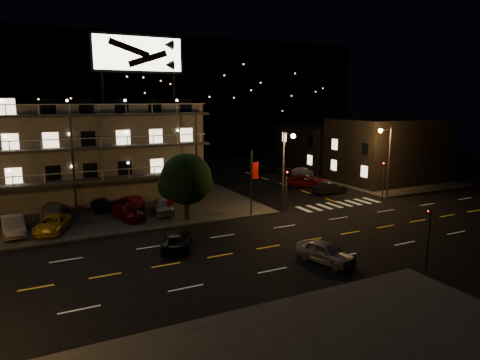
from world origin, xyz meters
name	(u,v)px	position (x,y,z in m)	size (l,w,h in m)	color
ground	(245,251)	(0.00, 0.00, 0.00)	(140.00, 140.00, 0.00)	black
curb_nw	(31,210)	(-14.00, 20.00, 0.07)	(44.00, 24.00, 0.15)	#323230
curb_ne	(365,176)	(30.00, 20.00, 0.07)	(16.00, 24.00, 0.15)	#323230
motel	(67,152)	(-9.94, 23.88, 5.34)	(28.00, 13.80, 18.10)	gray
side_bldg_front	(387,150)	(29.99, 16.00, 4.25)	(14.06, 10.00, 8.50)	black
side_bldg_back	(331,147)	(29.99, 28.00, 3.50)	(14.06, 12.00, 7.00)	black
hill_backdrop	(66,97)	(-5.94, 68.78, 11.55)	(120.00, 25.00, 24.00)	black
streetlight_nc	(286,163)	(8.50, 7.94, 4.96)	(0.44, 1.92, 8.00)	#2D2D30
streetlight_ne	(387,155)	(22.14, 8.30, 4.96)	(1.92, 0.44, 8.00)	#2D2D30
signal_nw	(286,186)	(9.00, 8.50, 2.57)	(0.20, 0.27, 4.60)	#2D2D30
signal_sw	(429,233)	(9.00, -8.50, 2.57)	(0.20, 0.27, 4.60)	#2D2D30
signal_ne	(384,176)	(22.00, 8.50, 2.57)	(0.27, 0.20, 4.60)	#2D2D30
banner_north	(252,181)	(5.09, 8.40, 3.43)	(0.83, 0.16, 6.40)	#2D2D30
stop_sign	(170,208)	(-3.00, 8.57, 1.71)	(0.91, 0.11, 2.61)	#2D2D30
tree	(186,181)	(-1.15, 9.52, 3.80)	(4.88, 4.70, 6.14)	black
lot_car_1	(13,226)	(-15.35, 11.56, 0.92)	(1.63, 4.69, 1.54)	#9B9BA0
lot_car_2	(53,224)	(-12.42, 11.00, 0.81)	(2.18, 4.72, 1.31)	gold
lot_car_3	(128,211)	(-5.88, 12.30, 0.84)	(1.94, 4.76, 1.38)	#610D0F
lot_car_4	(163,206)	(-2.44, 12.54, 0.88)	(1.73, 4.31, 1.47)	#9B9BA0
lot_car_7	(52,209)	(-12.16, 16.12, 0.85)	(1.97, 4.86, 1.41)	#9B9BA0
lot_car_8	(101,204)	(-7.72, 16.45, 0.82)	(1.59, 3.95, 1.35)	black
lot_car_9	(132,202)	(-4.70, 16.10, 0.80)	(1.37, 3.93, 1.29)	#610D0F
side_car_0	(330,188)	(17.94, 12.87, 0.68)	(1.44, 4.14, 1.36)	black
side_car_1	(307,181)	(18.07, 17.64, 0.76)	(2.51, 5.45, 1.51)	#610D0F
side_car_2	(304,172)	(22.04, 24.04, 0.64)	(1.81, 4.44, 1.29)	#9B9BA0
side_car_3	(265,167)	(18.79, 29.78, 0.75)	(1.78, 4.42, 1.51)	black
road_car_east	(325,252)	(3.96, -4.41, 0.73)	(1.73, 4.30, 1.46)	#9B9BA0
road_car_west	(177,240)	(-4.27, 2.97, 0.61)	(2.02, 4.39, 1.22)	black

